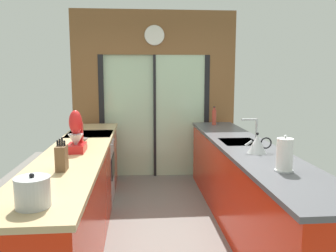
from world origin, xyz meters
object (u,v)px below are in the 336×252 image
object	(u,v)px
mixing_bowl	(81,142)
knife_block	(62,158)
kettle	(257,144)
oven_range	(91,168)
stand_mixer	(76,136)
stock_pot	(33,192)
soap_bottle	(214,117)
paper_towel_roll	(285,155)

from	to	relation	value
mixing_bowl	knife_block	xyz separation A→B (m)	(0.00, -0.99, 0.06)
mixing_bowl	kettle	bearing A→B (deg)	-16.06
mixing_bowl	kettle	xyz separation A→B (m)	(1.78, -0.51, 0.05)
oven_range	stand_mixer	bearing A→B (deg)	-89.03
stock_pot	soap_bottle	world-z (taller)	soap_bottle
knife_block	soap_bottle	bearing A→B (deg)	53.89
oven_range	paper_towel_roll	xyz separation A→B (m)	(1.80, -1.95, 0.60)
knife_block	stand_mixer	distance (m)	0.70
stand_mixer	stock_pot	xyz separation A→B (m)	(-0.00, -1.49, -0.07)
stock_pot	kettle	world-z (taller)	kettle
knife_block	stand_mixer	bearing A→B (deg)	90.00
stock_pot	soap_bottle	distance (m)	3.69
stand_mixer	paper_towel_roll	size ratio (longest dim) A/B	1.42
paper_towel_roll	knife_block	bearing A→B (deg)	174.43
knife_block	stock_pot	xyz separation A→B (m)	(-0.00, -0.79, -0.01)
paper_towel_roll	soap_bottle	bearing A→B (deg)	90.00
kettle	paper_towel_roll	bearing A→B (deg)	-90.17
knife_block	soap_bottle	distance (m)	3.02
oven_range	knife_block	size ratio (longest dim) A/B	3.38
knife_block	mixing_bowl	bearing A→B (deg)	90.00
stand_mixer	paper_towel_roll	xyz separation A→B (m)	(1.78, -0.87, -0.03)
oven_range	stand_mixer	size ratio (longest dim) A/B	2.19
oven_range	stand_mixer	distance (m)	1.25
stock_pot	kettle	bearing A→B (deg)	35.46
kettle	soap_bottle	size ratio (longest dim) A/B	0.97
stock_pot	mixing_bowl	bearing A→B (deg)	90.00
oven_range	stand_mixer	world-z (taller)	stand_mixer
oven_range	kettle	xyz separation A→B (m)	(1.80, -1.30, 0.56)
mixing_bowl	knife_block	size ratio (longest dim) A/B	0.57
mixing_bowl	stand_mixer	xyz separation A→B (m)	(0.00, -0.29, 0.12)
stock_pot	kettle	xyz separation A→B (m)	(1.78, 1.27, 0.00)
mixing_bowl	soap_bottle	xyz separation A→B (m)	(1.78, 1.45, 0.08)
kettle	paper_towel_roll	world-z (taller)	paper_towel_roll
mixing_bowl	soap_bottle	distance (m)	2.30
mixing_bowl	soap_bottle	size ratio (longest dim) A/B	0.55
soap_bottle	knife_block	bearing A→B (deg)	-126.11
mixing_bowl	paper_towel_roll	xyz separation A→B (m)	(1.78, -1.16, 0.09)
stock_pot	soap_bottle	bearing A→B (deg)	61.16
soap_bottle	oven_range	bearing A→B (deg)	-159.85
kettle	stock_pot	bearing A→B (deg)	-144.54
kettle	paper_towel_roll	size ratio (longest dim) A/B	0.92
oven_range	kettle	distance (m)	2.29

